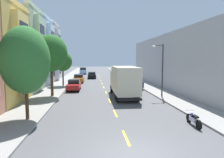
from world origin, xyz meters
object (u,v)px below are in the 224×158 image
at_px(parked_suv_sky, 83,71).
at_px(parked_motorcycle, 194,120).
at_px(parked_pickup_navy, 133,82).
at_px(parked_suv_teal, 114,72).
at_px(street_lamp, 161,66).
at_px(parked_hatchback_red, 74,85).
at_px(street_tree_nearest, 25,60).
at_px(moving_black_sedan, 92,75).
at_px(street_tree_second, 51,53).
at_px(parked_wagon_orange, 79,78).
at_px(delivery_box_truck, 124,80).
at_px(parked_hatchback_champagne, 117,74).
at_px(street_tree_third, 63,61).

height_order(parked_suv_sky, parked_motorcycle, parked_suv_sky).
xyz_separation_m(parked_pickup_navy, parked_motorcycle, (0.27, -17.74, -0.42)).
distance_m(parked_suv_teal, parked_motorcycle, 40.90).
distance_m(street_lamp, parked_suv_teal, 31.45).
relative_size(parked_suv_teal, parked_hatchback_red, 1.20).
relative_size(street_tree_nearest, street_lamp, 1.10).
bearing_deg(moving_black_sedan, street_tree_second, -101.73).
bearing_deg(parked_suv_teal, parked_hatchback_red, -108.91).
bearing_deg(parked_wagon_orange, street_lamp, -57.45).
bearing_deg(delivery_box_truck, moving_black_sedan, 98.88).
xyz_separation_m(street_tree_second, parked_motorcycle, (11.15, -11.11, -4.59)).
relative_size(street_tree_nearest, moving_black_sedan, 1.44).
height_order(parked_hatchback_champagne, parked_pickup_navy, parked_pickup_navy).
xyz_separation_m(parked_wagon_orange, parked_suv_teal, (8.54, 15.32, 0.18)).
relative_size(street_tree_second, street_tree_third, 1.28).
distance_m(street_tree_nearest, parked_wagon_orange, 23.75).
bearing_deg(parked_hatchback_red, street_tree_second, -113.89).
bearing_deg(street_tree_nearest, parked_motorcycle, -11.03).
height_order(parked_hatchback_champagne, parked_hatchback_red, same).
distance_m(street_tree_third, parked_motorcycle, 23.22).
xyz_separation_m(delivery_box_truck, parked_wagon_orange, (-6.08, 15.37, -1.17)).
xyz_separation_m(parked_wagon_orange, moving_black_sedan, (2.47, 7.68, -0.05)).
bearing_deg(parked_hatchback_champagne, street_tree_second, -114.17).
height_order(street_lamp, parked_pickup_navy, street_lamp).
bearing_deg(parked_suv_teal, street_lamp, -86.97).
relative_size(parked_suv_sky, parked_pickup_navy, 0.91).
bearing_deg(street_lamp, street_tree_second, 172.96).
distance_m(parked_pickup_navy, parked_hatchback_red, 9.03).
relative_size(parked_wagon_orange, moving_black_sedan, 1.05).
distance_m(street_lamp, moving_black_sedan, 25.06).
bearing_deg(street_tree_nearest, parked_hatchback_red, 81.36).
xyz_separation_m(parked_hatchback_champagne, parked_hatchback_red, (-8.56, -19.00, 0.00)).
distance_m(parked_hatchback_champagne, parked_hatchback_red, 20.84).
distance_m(street_tree_second, parked_pickup_navy, 13.41).
xyz_separation_m(street_tree_third, parked_suv_sky, (2.05, 26.78, -3.02)).
distance_m(street_tree_second, parked_hatchback_champagne, 26.28).
xyz_separation_m(street_tree_third, delivery_box_truck, (8.20, -9.85, -2.03)).
height_order(street_tree_second, parked_hatchback_champagne, street_tree_second).
bearing_deg(street_tree_nearest, moving_black_sedan, 81.58).
relative_size(street_tree_second, parked_suv_teal, 1.44).
bearing_deg(parked_hatchback_champagne, street_tree_third, -125.81).
xyz_separation_m(street_tree_nearest, street_tree_third, (0.00, 17.88, -0.27)).
relative_size(street_lamp, parked_hatchback_red, 1.46).
distance_m(street_tree_nearest, parked_motorcycle, 12.00).
relative_size(street_lamp, parked_pickup_navy, 1.10).
xyz_separation_m(street_lamp, parked_motorcycle, (-1.18, -9.59, -3.19)).
bearing_deg(moving_black_sedan, parked_suv_teal, 51.50).
xyz_separation_m(street_tree_nearest, delivery_box_truck, (8.20, 8.03, -2.30)).
xyz_separation_m(street_tree_second, parked_wagon_orange, (2.13, 14.46, -4.20)).
bearing_deg(parked_suv_sky, parked_wagon_orange, -89.80).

